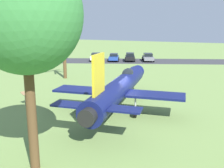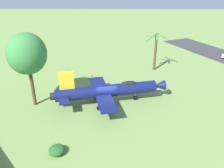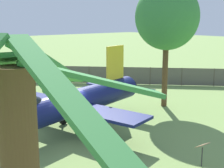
{
  "view_description": "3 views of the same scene",
  "coord_description": "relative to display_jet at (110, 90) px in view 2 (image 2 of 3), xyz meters",
  "views": [
    {
      "loc": [
        8.49,
        -16.47,
        6.2
      ],
      "look_at": [
        0.14,
        -1.44,
        2.37
      ],
      "focal_mm": 40.23,
      "sensor_mm": 36.0,
      "label": 1
    },
    {
      "loc": [
        25.31,
        0.85,
        14.58
      ],
      "look_at": [
        -0.08,
        0.65,
        2.69
      ],
      "focal_mm": 36.14,
      "sensor_mm": 36.0,
      "label": 2
    },
    {
      "loc": [
        -15.06,
        9.32,
        6.63
      ],
      "look_at": [
        0.17,
        -3.66,
        2.5
      ],
      "focal_mm": 51.14,
      "sensor_mm": 36.0,
      "label": 3
    }
  ],
  "objects": [
    {
      "name": "shade_tree",
      "position": [
        0.51,
        -9.5,
        4.91
      ],
      "size": [
        4.82,
        4.49,
        9.2
      ],
      "color": "brown",
      "rests_on": "ground_plane"
    },
    {
      "name": "info_plaque",
      "position": [
        -7.33,
        -2.93,
        -0.95
      ],
      "size": [
        0.43,
        0.62,
        1.14
      ],
      "color": "#333333",
      "rests_on": "ground_plane"
    },
    {
      "name": "ground_plane",
      "position": [
        0.08,
        -0.35,
        -1.81
      ],
      "size": [
        200.0,
        200.0,
        0.0
      ],
      "primitive_type": "plane",
      "color": "#75934C"
    },
    {
      "name": "display_jet",
      "position": [
        0.0,
        0.0,
        0.0
      ],
      "size": [
        9.86,
        14.61,
        4.83
      ],
      "rotation": [
        0.0,
        0.0,
        1.8
      ],
      "color": "#111951",
      "rests_on": "ground_plane"
    },
    {
      "name": "palm_tree",
      "position": [
        -11.8,
        7.61,
        1.67
      ],
      "size": [
        4.21,
        3.91,
        6.49
      ],
      "color": "brown",
      "rests_on": "ground_plane"
    },
    {
      "name": "shrub_near_fence",
      "position": [
        9.38,
        -4.67,
        -1.41
      ],
      "size": [
        1.53,
        1.47,
        0.8
      ],
      "color": "#235B26",
      "rests_on": "ground_plane"
    }
  ]
}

